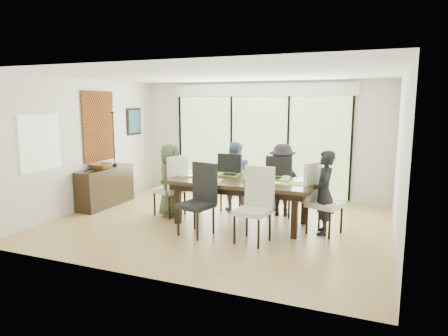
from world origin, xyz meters
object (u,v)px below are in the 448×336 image
at_px(person_left_end, 170,180).
at_px(chair_near_right, 253,205).
at_px(person_far_right, 282,180).
at_px(laptop, 197,177).
at_px(cup_b, 247,178).
at_px(cup_a, 210,173).
at_px(chair_left_end, 169,185).
at_px(chair_right_end, 325,199).
at_px(cup_c, 286,179).
at_px(sideboard, 106,187).
at_px(person_right_end, 324,193).
at_px(chair_far_left, 234,181).
at_px(person_far_left, 234,176).
at_px(table_top, 241,181).
at_px(chair_far_right, 282,185).
at_px(vase, 245,176).
at_px(bowl, 102,166).
at_px(chair_near_left, 196,200).

bearing_deg(person_left_end, chair_near_right, -118.69).
relative_size(chair_near_right, person_far_right, 0.85).
distance_m(laptop, cup_b, 1.00).
distance_m(person_far_right, cup_a, 1.43).
distance_m(chair_near_right, cup_a, 1.60).
relative_size(chair_left_end, person_left_end, 0.85).
xyz_separation_m(chair_right_end, cup_a, (-2.20, 0.15, 0.27)).
distance_m(cup_c, sideboard, 3.98).
relative_size(person_far_right, cup_a, 10.40).
bearing_deg(chair_left_end, person_right_end, 106.95).
xyz_separation_m(chair_far_left, person_far_right, (1.00, -0.02, 0.11)).
relative_size(chair_far_left, cup_b, 11.00).
bearing_deg(laptop, person_far_right, 12.79).
bearing_deg(chair_right_end, person_far_left, 87.29).
distance_m(chair_left_end, cup_b, 1.68).
relative_size(table_top, cup_c, 19.35).
height_order(chair_far_right, sideboard, chair_far_right).
distance_m(chair_right_end, vase, 1.48).
bearing_deg(vase, person_far_right, 57.34).
xyz_separation_m(chair_near_right, cup_c, (0.30, 0.97, 0.27)).
relative_size(chair_near_right, person_left_end, 0.85).
xyz_separation_m(table_top, person_right_end, (1.48, 0.00, -0.08)).
bearing_deg(person_far_right, cup_b, 54.28).
relative_size(cup_b, sideboard, 0.08).
relative_size(table_top, laptop, 7.27).
bearing_deg(chair_far_right, bowl, 15.30).
bearing_deg(person_right_end, chair_left_end, -99.06).
bearing_deg(chair_left_end, laptop, 98.20).
bearing_deg(cup_a, bowl, -177.31).
distance_m(chair_far_left, chair_far_right, 1.00).
height_order(chair_near_left, chair_near_right, same).
bearing_deg(cup_c, vase, -176.19).
bearing_deg(sideboard, person_left_end, -4.62).
height_order(person_far_left, sideboard, person_far_left).
height_order(chair_near_right, cup_c, chair_near_right).
xyz_separation_m(person_left_end, sideboard, (-1.67, 0.13, -0.30)).
bearing_deg(sideboard, person_far_right, 10.64).
height_order(sideboard, bowl, bowl).
distance_m(table_top, chair_far_right, 1.03).
distance_m(person_left_end, cup_c, 2.29).
xyz_separation_m(sideboard, bowl, (0.00, -0.10, 0.47)).
bearing_deg(cup_b, table_top, 146.31).
bearing_deg(table_top, chair_far_right, 57.09).
bearing_deg(chair_far_left, vase, 125.21).
relative_size(chair_near_right, cup_b, 11.00).
height_order(cup_a, cup_b, cup_a).
xyz_separation_m(chair_right_end, vase, (-1.45, 0.05, 0.29)).
xyz_separation_m(chair_far_left, cup_a, (-0.25, -0.70, 0.27)).
xyz_separation_m(person_far_right, cup_b, (-0.40, -0.93, 0.17)).
distance_m(person_left_end, cup_a, 0.81).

